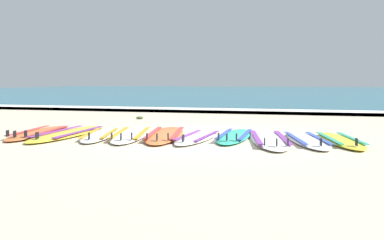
% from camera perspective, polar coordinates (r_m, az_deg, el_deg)
% --- Properties ---
extents(ground_plane, '(80.00, 80.00, 0.00)m').
position_cam_1_polar(ground_plane, '(7.42, 2.52, -2.37)').
color(ground_plane, '#C1B599').
extents(sea, '(80.00, 60.00, 0.10)m').
position_cam_1_polar(sea, '(42.57, 12.14, 4.00)').
color(sea, '#23667A').
rests_on(sea, ground).
extents(wave_foam_strip, '(80.00, 0.97, 0.11)m').
position_cam_1_polar(wave_foam_strip, '(13.14, 7.63, 1.22)').
color(wave_foam_strip, white).
rests_on(wave_foam_strip, ground).
extents(surfboard_0, '(0.94, 2.38, 0.18)m').
position_cam_1_polar(surfboard_0, '(8.27, -20.58, -1.65)').
color(surfboard_0, orange).
rests_on(surfboard_0, ground).
extents(surfboard_1, '(0.71, 2.59, 0.18)m').
position_cam_1_polar(surfboard_1, '(7.97, -16.87, -1.79)').
color(surfboard_1, yellow).
rests_on(surfboard_1, ground).
extents(surfboard_2, '(0.98, 2.06, 0.18)m').
position_cam_1_polar(surfboard_2, '(7.58, -12.80, -2.06)').
color(surfboard_2, silver).
rests_on(surfboard_2, ground).
extents(surfboard_3, '(1.11, 2.44, 0.18)m').
position_cam_1_polar(surfboard_3, '(7.53, -8.58, -2.03)').
color(surfboard_3, white).
rests_on(surfboard_3, ground).
extents(surfboard_4, '(1.06, 2.57, 0.18)m').
position_cam_1_polar(surfboard_4, '(7.46, -3.78, -2.04)').
color(surfboard_4, orange).
rests_on(surfboard_4, ground).
extents(surfboard_5, '(0.63, 1.98, 0.18)m').
position_cam_1_polar(surfboard_5, '(7.08, 0.80, -2.44)').
color(surfboard_5, white).
rests_on(surfboard_5, ground).
extents(surfboard_6, '(0.55, 2.11, 0.18)m').
position_cam_1_polar(surfboard_6, '(7.29, 5.99, -2.24)').
color(surfboard_6, '#2DB793').
rests_on(surfboard_6, ground).
extents(surfboard_7, '(1.01, 2.51, 0.18)m').
position_cam_1_polar(surfboard_7, '(6.97, 10.77, -2.66)').
color(surfboard_7, white).
rests_on(surfboard_7, ground).
extents(surfboard_8, '(0.97, 2.19, 0.18)m').
position_cam_1_polar(surfboard_8, '(7.03, 15.75, -2.70)').
color(surfboard_8, white).
rests_on(surfboard_8, ground).
extents(surfboard_9, '(0.88, 2.09, 0.18)m').
position_cam_1_polar(surfboard_9, '(7.17, 20.01, -2.67)').
color(surfboard_9, yellow).
rests_on(surfboard_9, ground).
extents(seaweed_clump_near_shoreline, '(0.20, 0.16, 0.07)m').
position_cam_1_polar(seaweed_clump_near_shoreline, '(11.01, -7.35, 0.32)').
color(seaweed_clump_near_shoreline, '#384723').
rests_on(seaweed_clump_near_shoreline, ground).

